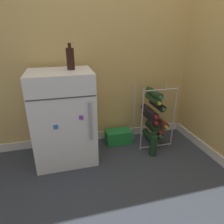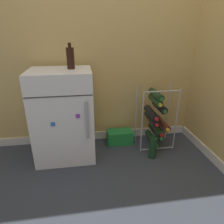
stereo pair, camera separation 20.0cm
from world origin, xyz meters
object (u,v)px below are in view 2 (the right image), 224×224
object	(u,v)px
soda_box	(120,137)
loose_bottle_floor	(153,147)
fridge_top_bottle	(70,58)
wine_rack	(156,118)
mini_fridge	(64,116)

from	to	relation	value
soda_box	loose_bottle_floor	distance (m)	0.43
soda_box	loose_bottle_floor	world-z (taller)	loose_bottle_floor
fridge_top_bottle	soda_box	bearing A→B (deg)	13.26
wine_rack	fridge_top_bottle	size ratio (longest dim) A/B	3.04
wine_rack	fridge_top_bottle	xyz separation A→B (m)	(-0.85, -0.01, 0.65)
mini_fridge	loose_bottle_floor	bearing A→B (deg)	-12.14
wine_rack	soda_box	xyz separation A→B (m)	(-0.37, 0.11, -0.25)
fridge_top_bottle	loose_bottle_floor	size ratio (longest dim) A/B	0.85
mini_fridge	wine_rack	world-z (taller)	mini_fridge
soda_box	fridge_top_bottle	size ratio (longest dim) A/B	1.27
mini_fridge	fridge_top_bottle	size ratio (longest dim) A/B	3.93
fridge_top_bottle	loose_bottle_floor	xyz separation A→B (m)	(0.75, -0.22, -0.86)
wine_rack	soda_box	bearing A→B (deg)	163.74
fridge_top_bottle	wine_rack	bearing A→B (deg)	0.40
soda_box	mini_fridge	bearing A→B (deg)	-165.89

